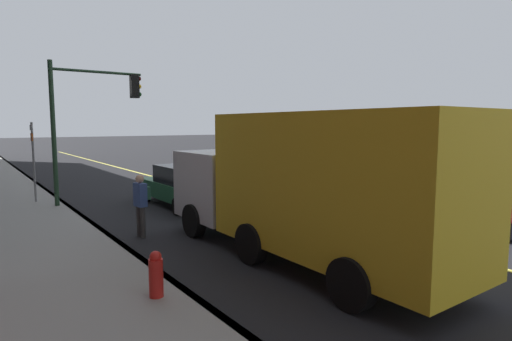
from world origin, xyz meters
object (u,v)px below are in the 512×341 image
traffic_light_mast (90,109)px  street_sign_post (33,157)px  car_maroon (469,201)px  pedestrian_with_backpack (141,201)px  truck_yellow (305,185)px  fire_hydrant (156,278)px  car_green (182,186)px

traffic_light_mast → street_sign_post: 2.83m
car_maroon → pedestrian_with_backpack: (4.54, 8.40, 0.24)m
traffic_light_mast → street_sign_post: size_ratio=1.68×
truck_yellow → pedestrian_with_backpack: bearing=28.4°
car_maroon → street_sign_post: (11.16, 10.07, 1.07)m
pedestrian_with_backpack → street_sign_post: street_sign_post is taller
car_maroon → pedestrian_with_backpack: pedestrian_with_backpack is taller
street_sign_post → fire_hydrant: street_sign_post is taller
car_green → truck_yellow: (-7.48, 0.59, 0.96)m
car_green → truck_yellow: truck_yellow is taller
car_green → traffic_light_mast: 4.36m
car_maroon → traffic_light_mast: bearing=40.1°
truck_yellow → traffic_light_mast: size_ratio=1.55×
car_maroon → fire_hydrant: bearing=88.8°
car_green → pedestrian_with_backpack: bearing=140.3°
car_maroon → truck_yellow: size_ratio=0.53×
car_maroon → fire_hydrant: size_ratio=4.58×
truck_yellow → pedestrian_with_backpack: truck_yellow is taller
fire_hydrant → pedestrian_with_backpack: bearing=-17.4°
car_green → fire_hydrant: size_ratio=4.87×
fire_hydrant → car_green: bearing=-28.4°
truck_yellow → traffic_light_mast: (9.39, 2.11, 1.87)m
car_green → traffic_light_mast: bearing=54.8°
truck_yellow → fire_hydrant: bearing=94.0°
car_maroon → pedestrian_with_backpack: size_ratio=2.53×
traffic_light_mast → fire_hydrant: (-9.64, 1.47, -3.13)m
fire_hydrant → street_sign_post: bearing=1.6°
pedestrian_with_backpack → car_maroon: bearing=-118.4°
car_green → street_sign_post: size_ratio=1.46×
truck_yellow → street_sign_post: bearing=19.9°
pedestrian_with_backpack → car_green: bearing=-39.7°
pedestrian_with_backpack → fire_hydrant: 4.59m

